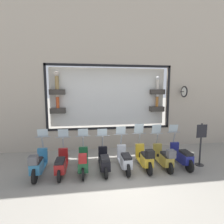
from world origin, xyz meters
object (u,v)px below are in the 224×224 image
(scooter_navy_0, at_px, (182,156))
(scooter_olive_1, at_px, (164,157))
(scooter_silver_3, at_px, (125,160))
(scooter_green_5, at_px, (83,162))
(scooter_red_6, at_px, (61,164))
(shop_sign_post, at_px, (201,143))
(scooter_yellow_2, at_px, (145,158))
(scooter_black_4, at_px, (104,161))
(scooter_teal_7, at_px, (38,164))

(scooter_navy_0, relative_size, scooter_olive_1, 1.01)
(scooter_silver_3, xyz_separation_m, scooter_green_5, (-0.07, 1.63, 0.03))
(scooter_green_5, bearing_deg, scooter_silver_3, -87.65)
(scooter_navy_0, distance_m, scooter_red_6, 4.90)
(scooter_red_6, xyz_separation_m, shop_sign_post, (-0.02, -5.70, 0.57))
(scooter_yellow_2, bearing_deg, scooter_silver_3, 86.11)
(shop_sign_post, bearing_deg, scooter_red_6, 89.80)
(scooter_green_5, bearing_deg, scooter_yellow_2, -89.73)
(scooter_yellow_2, bearing_deg, scooter_navy_0, -88.01)
(scooter_yellow_2, relative_size, scooter_green_5, 1.01)
(scooter_silver_3, bearing_deg, scooter_navy_0, -89.97)
(scooter_black_4, xyz_separation_m, scooter_green_5, (-0.06, 0.82, 0.05))
(scooter_green_5, xyz_separation_m, scooter_teal_7, (0.01, 1.63, 0.02))
(scooter_olive_1, xyz_separation_m, scooter_yellow_2, (0.01, 0.82, 0.02))
(scooter_red_6, bearing_deg, scooter_green_5, -94.30)
(scooter_silver_3, height_order, shop_sign_post, shop_sign_post)
(scooter_green_5, relative_size, shop_sign_post, 0.99)
(scooter_olive_1, distance_m, scooter_black_4, 2.45)
(scooter_yellow_2, bearing_deg, scooter_teal_7, 90.00)
(scooter_teal_7, bearing_deg, scooter_green_5, -90.41)
(shop_sign_post, bearing_deg, scooter_navy_0, 88.06)
(scooter_olive_1, bearing_deg, scooter_navy_0, -85.22)
(scooter_yellow_2, height_order, scooter_green_5, scooter_yellow_2)
(scooter_black_4, relative_size, scooter_teal_7, 0.99)
(scooter_black_4, bearing_deg, shop_sign_post, -90.26)
(scooter_black_4, bearing_deg, scooter_navy_0, -89.85)
(shop_sign_post, bearing_deg, scooter_black_4, 89.74)
(scooter_yellow_2, xyz_separation_m, scooter_red_6, (0.05, 3.26, -0.07))
(scooter_silver_3, relative_size, shop_sign_post, 0.99)
(scooter_green_5, xyz_separation_m, shop_sign_post, (0.04, -4.89, 0.52))
(scooter_black_4, height_order, scooter_green_5, scooter_green_5)
(scooter_yellow_2, bearing_deg, scooter_red_6, 89.13)
(scooter_olive_1, xyz_separation_m, scooter_silver_3, (0.07, 1.63, -0.03))
(scooter_black_4, bearing_deg, scooter_green_5, 94.18)
(scooter_olive_1, bearing_deg, scooter_red_6, 89.14)
(scooter_yellow_2, relative_size, scooter_silver_3, 1.00)
(scooter_navy_0, bearing_deg, scooter_olive_1, 94.78)
(scooter_green_5, distance_m, scooter_red_6, 0.82)
(scooter_navy_0, xyz_separation_m, scooter_silver_3, (-0.00, 2.45, -0.00))
(scooter_navy_0, bearing_deg, scooter_black_4, 90.15)
(scooter_olive_1, bearing_deg, scooter_green_5, 90.00)
(scooter_olive_1, distance_m, scooter_green_5, 3.26)
(scooter_navy_0, height_order, scooter_olive_1, scooter_olive_1)
(scooter_olive_1, relative_size, scooter_yellow_2, 0.99)
(scooter_teal_7, relative_size, shop_sign_post, 1.00)
(scooter_teal_7, distance_m, shop_sign_post, 6.54)
(scooter_silver_3, bearing_deg, shop_sign_post, -90.46)
(scooter_navy_0, bearing_deg, scooter_yellow_2, 91.99)
(scooter_olive_1, xyz_separation_m, scooter_red_6, (0.06, 4.08, -0.05))
(scooter_red_6, relative_size, scooter_teal_7, 0.99)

